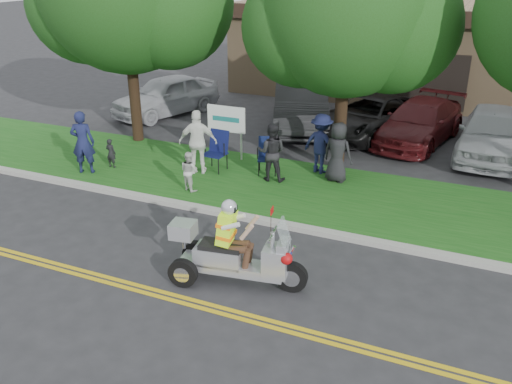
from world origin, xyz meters
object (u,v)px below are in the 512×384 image
at_px(parked_car_far_right, 492,133).
at_px(lawn_chair_b, 268,153).
at_px(parked_car_mid, 370,116).
at_px(parked_car_left, 301,104).
at_px(parked_car_far_left, 166,95).
at_px(spectator_adult_mid, 272,152).
at_px(spectator_adult_right, 198,142).
at_px(lawn_chair_a, 217,148).
at_px(spectator_adult_left, 83,142).
at_px(parked_car_right, 419,122).
at_px(trike_scooter, 232,255).

bearing_deg(parked_car_far_right, lawn_chair_b, -141.38).
bearing_deg(parked_car_mid, parked_car_left, -159.65).
xyz_separation_m(lawn_chair_b, parked_car_far_left, (-6.28, 4.53, 0.09)).
relative_size(lawn_chair_b, parked_car_far_left, 0.23).
bearing_deg(parked_car_far_left, parked_car_mid, 21.87).
bearing_deg(parked_car_far_right, parked_car_mid, 172.07).
relative_size(spectator_adult_mid, parked_car_far_right, 0.35).
bearing_deg(spectator_adult_right, lawn_chair_a, -145.49).
bearing_deg(lawn_chair_a, lawn_chair_b, 17.82).
relative_size(lawn_chair_a, spectator_adult_left, 0.63).
distance_m(lawn_chair_b, spectator_adult_left, 5.31).
bearing_deg(lawn_chair_b, spectator_adult_left, -175.89).
bearing_deg(parked_car_far_left, parked_car_right, 20.76).
relative_size(trike_scooter, lawn_chair_b, 2.62).
height_order(trike_scooter, parked_car_right, trike_scooter).
distance_m(parked_car_far_left, parked_car_left, 5.56).
distance_m(lawn_chair_b, parked_car_left, 5.07).
bearing_deg(spectator_adult_mid, spectator_adult_left, 7.50).
bearing_deg(parked_car_mid, lawn_chair_b, -90.24).
bearing_deg(lawn_chair_a, parked_car_right, 50.61).
height_order(lawn_chair_b, parked_car_right, parked_car_right).
distance_m(spectator_adult_right, parked_car_right, 7.91).
distance_m(parked_car_mid, parked_car_right, 1.73).
relative_size(parked_car_left, parked_car_mid, 1.07).
xyz_separation_m(spectator_adult_left, parked_car_right, (8.41, 7.08, -0.32)).
relative_size(spectator_adult_mid, parked_car_left, 0.30).
distance_m(spectator_adult_right, parked_car_mid, 6.93).
distance_m(trike_scooter, parked_car_mid, 10.57).
bearing_deg(spectator_adult_mid, parked_car_far_right, -148.88).
xyz_separation_m(parked_car_far_left, parked_car_mid, (8.12, 0.50, -0.08)).
bearing_deg(parked_car_right, lawn_chair_b, -113.89).
xyz_separation_m(lawn_chair_a, parked_car_mid, (3.30, 5.39, -0.06)).
relative_size(spectator_adult_right, parked_car_right, 0.39).
xyz_separation_m(lawn_chair_a, spectator_adult_left, (-3.39, -1.77, 0.26)).
height_order(spectator_adult_right, parked_car_left, spectator_adult_right).
relative_size(trike_scooter, parked_car_right, 0.56).
height_order(spectator_adult_mid, parked_car_far_left, spectator_adult_mid).
bearing_deg(parked_car_mid, trike_scooter, -71.80).
bearing_deg(parked_car_far_right, parked_car_far_left, -178.73).
height_order(spectator_adult_mid, parked_car_far_right, spectator_adult_mid).
bearing_deg(spectator_adult_left, trike_scooter, 128.39).
relative_size(parked_car_left, parked_car_far_right, 1.15).
xyz_separation_m(spectator_adult_mid, parked_car_mid, (1.51, 5.54, -0.22)).
relative_size(parked_car_far_left, parked_car_left, 0.85).
distance_m(lawn_chair_a, lawn_chair_b, 1.50).
bearing_deg(parked_car_far_right, parked_car_right, 166.66).
bearing_deg(parked_car_far_right, lawn_chair_a, -145.18).
distance_m(lawn_chair_b, parked_car_far_left, 7.74).
xyz_separation_m(lawn_chair_a, parked_car_left, (0.72, 5.37, 0.13)).
height_order(trike_scooter, parked_car_mid, trike_scooter).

